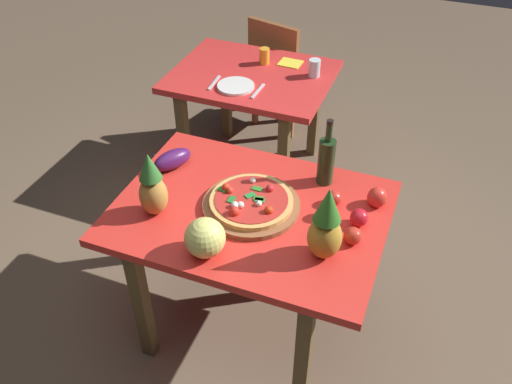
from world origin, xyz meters
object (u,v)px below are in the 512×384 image
at_px(pineapple_left, 152,187).
at_px(knife_utensil, 258,91).
at_px(fork_utensil, 214,83).
at_px(tomato_by_bottle, 334,198).
at_px(tomato_at_corner, 353,236).
at_px(background_table, 252,90).
at_px(napkin_folded, 290,63).
at_px(pizza, 251,201).
at_px(pineapple_right, 326,227).
at_px(drinking_glass_juice, 264,56).
at_px(eggplant, 172,160).
at_px(tomato_beside_pepper, 359,218).
at_px(wine_bottle, 326,160).
at_px(bell_pepper, 377,197).
at_px(display_table, 251,225).
at_px(tomato_near_board, 324,212).
at_px(pizza_board, 252,205).
at_px(dinner_plate, 236,86).
at_px(melon, 205,238).
at_px(drinking_glass_water, 314,68).
at_px(dining_chair, 281,68).

relative_size(pineapple_left, knife_utensil, 1.71).
bearing_deg(fork_utensil, tomato_by_bottle, -44.38).
xyz_separation_m(tomato_at_corner, knife_utensil, (-0.80, 1.02, -0.03)).
relative_size(tomato_by_bottle, knife_utensil, 0.36).
height_order(background_table, napkin_folded, napkin_folded).
bearing_deg(pizza, pineapple_right, -23.20).
bearing_deg(tomato_by_bottle, pizza, -154.62).
bearing_deg(pineapple_left, drinking_glass_juice, 92.23).
xyz_separation_m(pineapple_right, knife_utensil, (-0.71, 1.13, -0.15)).
distance_m(pineapple_left, knife_utensil, 1.15).
xyz_separation_m(eggplant, tomato_beside_pepper, (0.91, -0.08, -0.01)).
height_order(background_table, wine_bottle, wine_bottle).
bearing_deg(bell_pepper, fork_utensil, 146.06).
relative_size(display_table, tomato_near_board, 18.61).
relative_size(pineapple_right, tomato_at_corner, 4.49).
bearing_deg(pineapple_right, pineapple_left, -178.89).
distance_m(pizza_board, napkin_folded, 1.41).
bearing_deg(knife_utensil, bell_pepper, -39.95).
bearing_deg(dinner_plate, melon, -72.26).
distance_m(display_table, melon, 0.36).
bearing_deg(drinking_glass_juice, wine_bottle, -56.67).
distance_m(pineapple_left, tomato_by_bottle, 0.78).
distance_m(melon, tomato_at_corner, 0.59).
relative_size(pizza, drinking_glass_juice, 3.62).
distance_m(melon, bell_pepper, 0.78).
relative_size(fork_utensil, knife_utensil, 1.00).
bearing_deg(dinner_plate, background_table, 83.20).
bearing_deg(drinking_glass_water, tomato_beside_pepper, -65.61).
relative_size(display_table, pizza_board, 2.75).
bearing_deg(pineapple_left, tomato_at_corner, 8.27).
bearing_deg(drinking_glass_water, pizza, -85.98).
bearing_deg(bell_pepper, tomato_beside_pepper, -106.26).
distance_m(pineapple_right, tomato_near_board, 0.25).
bearing_deg(pizza_board, display_table, -101.10).
height_order(display_table, bell_pepper, bell_pepper).
bearing_deg(tomato_at_corner, wine_bottle, 121.50).
distance_m(pineapple_left, bell_pepper, 0.96).
xyz_separation_m(eggplant, tomato_near_board, (0.77, -0.09, -0.01)).
bearing_deg(eggplant, tomato_near_board, -6.50).
relative_size(bell_pepper, drinking_glass_water, 0.88).
bearing_deg(eggplant, pineapple_right, -19.96).
relative_size(pineapple_right, tomato_near_board, 5.32).
bearing_deg(drinking_glass_juice, display_table, -72.07).
relative_size(tomato_by_bottle, fork_utensil, 0.36).
distance_m(drinking_glass_water, dinner_plate, 0.50).
relative_size(background_table, eggplant, 4.84).
bearing_deg(drinking_glass_water, display_table, -85.99).
height_order(background_table, pineapple_left, pineapple_left).
xyz_separation_m(dining_chair, pizza, (0.47, -1.78, 0.29)).
bearing_deg(tomato_beside_pepper, melon, -144.26).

